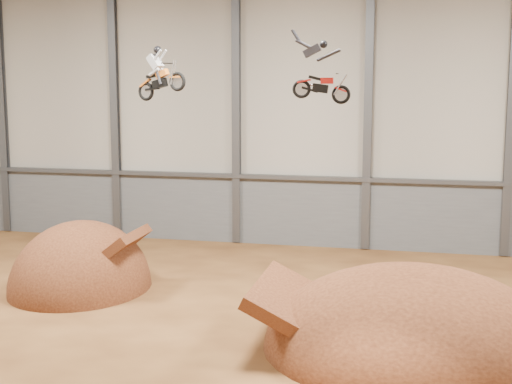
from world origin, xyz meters
TOP-DOWN VIEW (x-y plane):
  - floor at (0.00, 0.00)m, footprint 40.00×40.00m
  - back_wall at (0.00, 15.00)m, footprint 40.00×0.10m
  - lower_band_back at (0.00, 14.90)m, footprint 39.80×0.18m
  - steel_rail at (0.00, 14.75)m, footprint 39.80×0.35m
  - steel_column_0 at (-16.67, 14.80)m, footprint 0.40×0.36m
  - steel_column_1 at (-10.00, 14.80)m, footprint 0.40×0.36m
  - steel_column_2 at (-3.33, 14.80)m, footprint 0.40×0.36m
  - steel_column_3 at (3.33, 14.80)m, footprint 0.40×0.36m
  - steel_column_4 at (10.00, 14.80)m, footprint 0.40×0.36m
  - takeoff_ramp at (-7.47, 5.26)m, footprint 5.58×6.43m
  - landing_ramp at (5.79, 1.17)m, footprint 9.37×8.29m
  - fmx_rider_a at (-3.69, 5.07)m, footprint 2.79×1.61m
  - fmx_rider_b at (2.70, 1.84)m, footprint 2.71×0.75m

SIDE VIEW (x-z plane):
  - floor at x=0.00m, z-range 0.00..0.00m
  - takeoff_ramp at x=-7.47m, z-range -2.79..2.79m
  - landing_ramp at x=5.79m, z-range -2.70..2.70m
  - lower_band_back at x=0.00m, z-range 0.00..3.50m
  - steel_rail at x=0.00m, z-range 3.45..3.65m
  - back_wall at x=0.00m, z-range 0.00..14.00m
  - steel_column_0 at x=-16.67m, z-range 0.05..13.95m
  - steel_column_1 at x=-10.00m, z-range 0.05..13.95m
  - steel_column_2 at x=-3.33m, z-range 0.05..13.95m
  - steel_column_3 at x=3.33m, z-range 0.05..13.95m
  - steel_column_4 at x=10.00m, z-range 0.05..13.95m
  - fmx_rider_b at x=2.70m, z-range 7.61..10.00m
  - fmx_rider_a at x=-3.69m, z-range 7.60..10.10m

